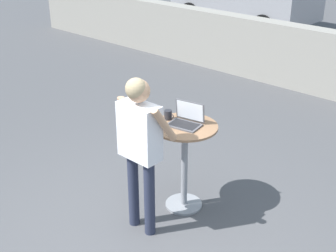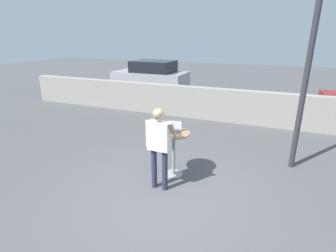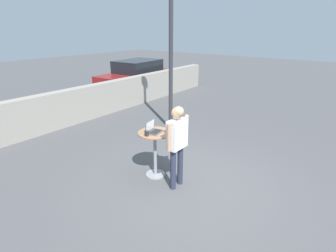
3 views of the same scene
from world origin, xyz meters
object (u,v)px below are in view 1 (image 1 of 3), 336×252
(cafe_table, at_px, (185,152))
(standing_person, at_px, (140,137))
(coffee_mug, at_px, (168,115))
(laptop, at_px, (186,120))

(cafe_table, height_order, standing_person, standing_person)
(coffee_mug, height_order, standing_person, standing_person)
(laptop, height_order, standing_person, standing_person)
(cafe_table, distance_m, laptop, 0.37)
(coffee_mug, relative_size, standing_person, 0.07)
(laptop, xyz_separation_m, standing_person, (-0.06, -0.63, 0.01))
(laptop, distance_m, standing_person, 0.63)
(standing_person, bearing_deg, coffee_mug, 105.83)
(laptop, bearing_deg, cafe_table, -73.72)
(cafe_table, bearing_deg, laptop, 106.28)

